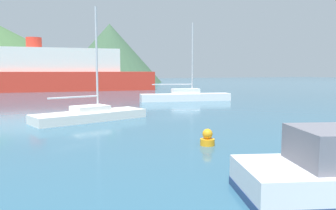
% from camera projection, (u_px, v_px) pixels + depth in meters
% --- Properties ---
extents(sailboat_inner, '(6.87, 3.82, 6.53)m').
position_uv_depth(sailboat_inner, '(90.00, 114.00, 19.02)').
color(sailboat_inner, white).
rests_on(sailboat_inner, ground_plane).
extents(sailboat_middle, '(8.81, 3.16, 7.39)m').
position_uv_depth(sailboat_middle, '(186.00, 96.00, 31.40)').
color(sailboat_middle, white).
rests_on(sailboat_middle, ground_plane).
extents(ferry_distant, '(34.55, 11.97, 7.67)m').
position_uv_depth(ferry_distant, '(35.00, 72.00, 47.62)').
color(ferry_distant, red).
rests_on(ferry_distant, ground_plane).
extents(buoy_marker, '(0.56, 0.56, 0.65)m').
position_uv_depth(buoy_marker, '(207.00, 139.00, 12.62)').
color(buoy_marker, orange).
rests_on(buoy_marker, ground_plane).
extents(hill_east, '(25.90, 25.90, 14.52)m').
position_uv_depth(hill_east, '(110.00, 53.00, 81.71)').
color(hill_east, '#38563D').
rests_on(hill_east, ground_plane).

